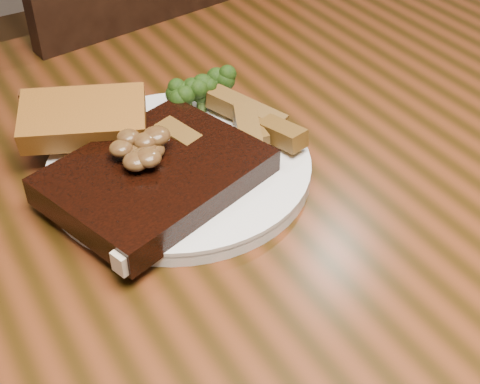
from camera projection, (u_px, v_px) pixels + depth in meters
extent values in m
cube|color=#502410|center=(224.00, 232.00, 0.62)|extent=(1.60, 0.90, 0.04)
cylinder|color=black|center=(439.00, 140.00, 1.39)|extent=(0.07, 0.07, 0.71)
cube|color=black|center=(130.00, 127.00, 1.26)|extent=(0.49, 0.49, 0.04)
cylinder|color=black|center=(165.00, 150.00, 1.60)|extent=(0.04, 0.04, 0.43)
cylinder|color=black|center=(27.00, 210.00, 1.43)|extent=(0.04, 0.04, 0.43)
cylinder|color=black|center=(259.00, 228.00, 1.39)|extent=(0.04, 0.04, 0.43)
cylinder|color=black|center=(111.00, 309.00, 1.22)|extent=(0.04, 0.04, 0.43)
cube|color=black|center=(182.00, 44.00, 0.99)|extent=(0.44, 0.09, 0.46)
cylinder|color=white|center=(180.00, 169.00, 0.66)|extent=(0.31, 0.31, 0.01)
cube|color=black|center=(156.00, 176.00, 0.61)|extent=(0.22, 0.19, 0.03)
cube|color=beige|center=(188.00, 220.00, 0.57)|extent=(0.16, 0.06, 0.02)
cube|color=#934E1A|center=(87.00, 136.00, 0.67)|extent=(0.14, 0.11, 0.03)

